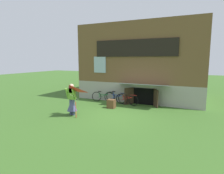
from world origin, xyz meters
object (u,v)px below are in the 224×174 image
object	(u,v)px
bicycle_blue	(117,98)
person	(72,102)
kite	(69,93)
bicycle_red	(127,99)
bicycle_green	(103,97)
wooden_crate	(111,104)

from	to	relation	value
bicycle_blue	person	bearing A→B (deg)	-95.10
kite	bicycle_red	xyz separation A→B (m)	(1.49, 3.83, -0.90)
bicycle_red	kite	bearing A→B (deg)	-104.74
kite	bicycle_green	bearing A→B (deg)	94.51
wooden_crate	bicycle_green	bearing A→B (deg)	133.69
kite	bicycle_green	world-z (taller)	kite
person	wooden_crate	bearing A→B (deg)	67.27
bicycle_red	wooden_crate	size ratio (longest dim) A/B	3.08
bicycle_red	bicycle_green	distance (m)	1.82
bicycle_blue	bicycle_green	bearing A→B (deg)	-171.66
kite	wooden_crate	xyz separation A→B (m)	(0.95, 2.70, -0.99)
kite	person	bearing A→B (deg)	115.53
person	kite	size ratio (longest dim) A/B	1.08
bicycle_blue	wooden_crate	size ratio (longest dim) A/B	3.29
kite	bicycle_blue	size ratio (longest dim) A/B	0.90
bicycle_blue	bicycle_red	bearing A→B (deg)	0.97
bicycle_red	bicycle_green	xyz separation A→B (m)	(-1.81, 0.20, -0.00)
kite	wooden_crate	bearing A→B (deg)	70.67
bicycle_red	bicycle_blue	size ratio (longest dim) A/B	0.94
person	bicycle_green	xyz separation A→B (m)	(-0.04, 3.45, -0.34)
bicycle_red	bicycle_green	bearing A→B (deg)	-179.67
bicycle_green	wooden_crate	size ratio (longest dim) A/B	2.97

